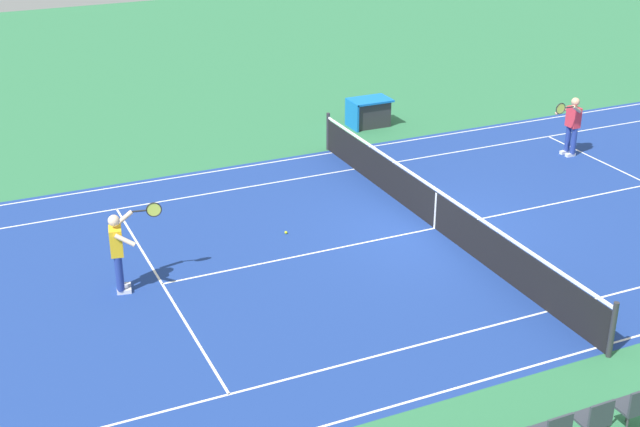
% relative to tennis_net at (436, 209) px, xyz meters
% --- Properties ---
extents(ground_plane, '(60.00, 60.00, 0.00)m').
position_rel_tennis_net_xyz_m(ground_plane, '(0.00, 0.00, -0.49)').
color(ground_plane, '#2D7247').
extents(court_slab, '(24.20, 11.40, 0.00)m').
position_rel_tennis_net_xyz_m(court_slab, '(0.00, 0.00, -0.49)').
color(court_slab, navy).
rests_on(court_slab, ground_plane).
extents(court_line_markings, '(23.85, 11.05, 0.01)m').
position_rel_tennis_net_xyz_m(court_line_markings, '(0.00, 0.00, -0.49)').
color(court_line_markings, white).
rests_on(court_line_markings, ground_plane).
extents(tennis_net, '(0.10, 11.70, 1.08)m').
position_rel_tennis_net_xyz_m(tennis_net, '(0.00, 0.00, 0.00)').
color(tennis_net, '#2D2D33').
rests_on(tennis_net, ground_plane).
extents(tennis_player_near, '(1.14, 0.76, 1.70)m').
position_rel_tennis_net_xyz_m(tennis_player_near, '(7.18, -0.07, 0.44)').
color(tennis_player_near, navy).
rests_on(tennis_player_near, ground_plane).
extents(tennis_player_far, '(1.06, 0.78, 1.70)m').
position_rel_tennis_net_xyz_m(tennis_player_far, '(-5.92, -2.61, 0.44)').
color(tennis_player_far, navy).
rests_on(tennis_player_far, ground_plane).
extents(tennis_ball, '(0.07, 0.07, 0.07)m').
position_rel_tennis_net_xyz_m(tennis_ball, '(3.22, -1.15, -0.46)').
color(tennis_ball, '#CCE01E').
rests_on(tennis_ball, ground_plane).
extents(spectator_chair_0, '(0.44, 0.44, 0.88)m').
position_rel_tennis_net_xyz_m(spectator_chair_0, '(1.18, 7.61, 0.03)').
color(spectator_chair_0, '#38383D').
rests_on(spectator_chair_0, ground_plane).
extents(spectator_chair_1, '(0.44, 0.44, 0.88)m').
position_rel_tennis_net_xyz_m(spectator_chair_1, '(1.93, 7.61, 0.03)').
color(spectator_chair_1, '#38383D').
rests_on(spectator_chair_1, ground_plane).
extents(equipment_cart_tarped, '(1.25, 0.84, 0.85)m').
position_rel_tennis_net_xyz_m(equipment_cart_tarped, '(-2.01, -7.19, -0.05)').
color(equipment_cart_tarped, '#2D2D33').
rests_on(equipment_cart_tarped, ground_plane).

